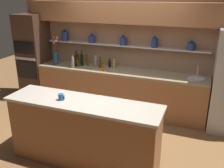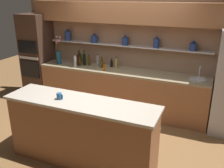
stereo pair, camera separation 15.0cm
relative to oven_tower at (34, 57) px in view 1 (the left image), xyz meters
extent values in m
plane|color=brown|center=(2.29, -1.24, -1.01)|extent=(12.00, 12.00, 0.00)
cube|color=#937056|center=(2.29, 0.36, 0.29)|extent=(5.20, 0.10, 2.60)
cube|color=#B7B7BC|center=(2.16, 0.22, 0.40)|extent=(3.57, 0.18, 0.02)
cylinder|color=navy|center=(0.76, 0.21, 0.52)|extent=(0.14, 0.14, 0.21)
sphere|color=navy|center=(0.76, 0.21, 0.65)|extent=(0.05, 0.05, 0.05)
cylinder|color=navy|center=(1.44, 0.21, 0.49)|extent=(0.15, 0.15, 0.15)
sphere|color=navy|center=(1.44, 0.21, 0.59)|extent=(0.05, 0.05, 0.05)
cylinder|color=navy|center=(2.17, 0.21, 0.50)|extent=(0.14, 0.14, 0.17)
sphere|color=navy|center=(2.17, 0.21, 0.61)|extent=(0.05, 0.05, 0.05)
cylinder|color=navy|center=(2.84, 0.21, 0.51)|extent=(0.12, 0.12, 0.19)
sphere|color=navy|center=(2.84, 0.21, 0.62)|extent=(0.04, 0.04, 0.04)
cylinder|color=navy|center=(3.55, 0.21, 0.48)|extent=(0.14, 0.14, 0.14)
sphere|color=navy|center=(3.55, 0.21, 0.58)|extent=(0.05, 0.05, 0.05)
cube|color=#99603D|center=(2.29, 0.14, 1.08)|extent=(4.42, 0.34, 0.42)
cube|color=#99603D|center=(2.16, 0.00, -0.57)|extent=(3.67, 0.62, 0.88)
cube|color=gray|center=(2.16, 0.00, -0.11)|extent=(3.67, 0.62, 0.04)
cube|color=brown|center=(2.29, -1.92, -0.52)|extent=(2.22, 0.55, 0.98)
cube|color=#ADA393|center=(2.29, -1.92, -0.01)|extent=(2.28, 0.61, 0.04)
cube|color=#3D281E|center=(0.00, 0.00, 0.00)|extent=(0.61, 0.62, 2.02)
cube|color=black|center=(0.00, -0.32, -0.23)|extent=(0.51, 0.02, 0.40)
cube|color=black|center=(0.00, -0.32, 0.29)|extent=(0.51, 0.02, 0.28)
cube|color=#B7B7BC|center=(0.00, -0.32, 0.04)|extent=(0.54, 0.02, 0.06)
cylinder|color=navy|center=(0.65, -0.06, 0.06)|extent=(0.11, 0.11, 0.29)
cylinder|color=#4C3319|center=(0.66, -0.04, 0.36)|extent=(0.03, 0.02, 0.31)
sphere|color=pink|center=(0.68, 0.00, 0.51)|extent=(0.05, 0.05, 0.05)
cylinder|color=#4C3319|center=(0.67, -0.07, 0.33)|extent=(0.02, 0.03, 0.25)
sphere|color=pink|center=(0.70, -0.09, 0.45)|extent=(0.06, 0.06, 0.06)
cylinder|color=#4C3319|center=(0.64, -0.05, 0.36)|extent=(0.05, 0.06, 0.31)
sphere|color=pink|center=(0.61, -0.02, 0.52)|extent=(0.04, 0.04, 0.04)
cylinder|color=#4C3319|center=(0.64, -0.05, 0.30)|extent=(0.01, 0.02, 0.19)
sphere|color=pink|center=(0.61, -0.02, 0.40)|extent=(0.05, 0.05, 0.05)
cylinder|color=#B7B7BC|center=(3.73, 0.00, -0.08)|extent=(0.32, 0.32, 0.02)
cylinder|color=#B7B7BC|center=(3.73, 0.12, 0.04)|extent=(0.02, 0.02, 0.22)
cylinder|color=#B7B7BC|center=(3.73, 0.06, 0.15)|extent=(0.02, 0.12, 0.02)
cylinder|color=#47380A|center=(1.71, 0.02, 0.00)|extent=(0.05, 0.05, 0.18)
cylinder|color=#47380A|center=(1.71, 0.02, 0.12)|extent=(0.03, 0.03, 0.05)
cylinder|color=black|center=(1.71, 0.02, 0.15)|extent=(0.03, 0.03, 0.01)
cylinder|color=#9E4C0A|center=(1.85, -0.17, -0.03)|extent=(0.05, 0.05, 0.12)
cylinder|color=#9E4C0A|center=(1.85, -0.17, 0.05)|extent=(0.03, 0.03, 0.04)
cylinder|color=black|center=(1.85, -0.17, 0.07)|extent=(0.03, 0.03, 0.01)
cylinder|color=#47380A|center=(1.19, -0.03, -0.01)|extent=(0.06, 0.06, 0.15)
cylinder|color=#47380A|center=(1.19, -0.03, 0.09)|extent=(0.03, 0.03, 0.05)
cylinder|color=black|center=(1.19, -0.03, 0.12)|extent=(0.03, 0.03, 0.01)
cylinder|color=gray|center=(1.58, 0.08, 0.02)|extent=(0.06, 0.06, 0.22)
cylinder|color=gray|center=(1.58, 0.08, 0.16)|extent=(0.03, 0.03, 0.04)
cylinder|color=black|center=(1.58, 0.08, 0.19)|extent=(0.03, 0.03, 0.01)
cylinder|color=black|center=(1.26, 0.06, 0.04)|extent=(0.07, 0.07, 0.25)
cylinder|color=black|center=(1.26, 0.06, 0.20)|extent=(0.02, 0.02, 0.08)
cylinder|color=black|center=(1.26, 0.06, 0.25)|extent=(0.03, 0.03, 0.01)
cylinder|color=#193814|center=(1.08, 0.16, 0.03)|extent=(0.08, 0.08, 0.23)
cylinder|color=#193814|center=(1.08, 0.16, 0.18)|extent=(0.02, 0.02, 0.08)
cylinder|color=black|center=(1.08, 0.16, 0.23)|extent=(0.03, 0.03, 0.01)
cylinder|color=gray|center=(1.16, -0.18, 0.03)|extent=(0.07, 0.07, 0.23)
cylinder|color=gray|center=(1.16, -0.18, 0.16)|extent=(0.03, 0.03, 0.04)
cylinder|color=black|center=(1.16, -0.18, 0.19)|extent=(0.03, 0.03, 0.01)
cylinder|color=tan|center=(2.00, 0.15, 0.00)|extent=(0.06, 0.06, 0.17)
cylinder|color=tan|center=(2.00, 0.15, 0.11)|extent=(0.03, 0.03, 0.04)
cylinder|color=black|center=(2.00, 0.15, 0.14)|extent=(0.03, 0.03, 0.01)
cylinder|color=#47380A|center=(1.36, 0.10, 0.00)|extent=(0.06, 0.06, 0.17)
cylinder|color=#47380A|center=(1.36, 0.10, 0.11)|extent=(0.03, 0.03, 0.05)
cylinder|color=black|center=(1.36, 0.10, 0.14)|extent=(0.03, 0.03, 0.01)
cylinder|color=black|center=(1.88, 0.17, -0.02)|extent=(0.06, 0.06, 0.14)
cylinder|color=black|center=(1.88, 0.17, 0.07)|extent=(0.03, 0.03, 0.04)
cylinder|color=black|center=(1.88, 0.17, 0.09)|extent=(0.03, 0.03, 0.01)
cylinder|color=#380C0C|center=(1.13, 0.03, 0.03)|extent=(0.08, 0.08, 0.23)
cylinder|color=#380C0C|center=(1.13, 0.03, 0.18)|extent=(0.02, 0.02, 0.08)
cylinder|color=black|center=(1.13, 0.03, 0.23)|extent=(0.03, 0.03, 0.01)
cylinder|color=#235184|center=(1.98, -1.98, 0.06)|extent=(0.08, 0.08, 0.09)
cube|color=#235184|center=(2.03, -1.98, 0.06)|extent=(0.02, 0.01, 0.06)
camera|label=1|loc=(3.84, -4.77, 1.46)|focal=40.00mm
camera|label=2|loc=(3.98, -4.72, 1.46)|focal=40.00mm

